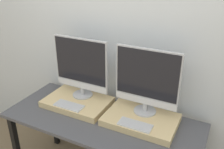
# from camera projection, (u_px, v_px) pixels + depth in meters

# --- Properties ---
(wall_back) EXTENTS (8.00, 0.04, 2.60)m
(wall_back) POSITION_uv_depth(u_px,v_px,m) (123.00, 48.00, 2.28)
(wall_back) COLOR silver
(wall_back) RESTS_ON ground_plane
(workbench) EXTENTS (1.71, 0.70, 0.78)m
(workbench) POSITION_uv_depth(u_px,v_px,m) (102.00, 127.00, 2.20)
(workbench) COLOR #47474C
(workbench) RESTS_ON ground_plane
(wooden_riser_left) EXTENTS (0.60, 0.40, 0.06)m
(wooden_riser_left) POSITION_uv_depth(u_px,v_px,m) (77.00, 102.00, 2.36)
(wooden_riser_left) COLOR #D6B77F
(wooden_riser_left) RESTS_ON workbench
(monitor_left) EXTENTS (0.54, 0.19, 0.57)m
(monitor_left) POSITION_uv_depth(u_px,v_px,m) (81.00, 66.00, 2.30)
(monitor_left) COLOR #B2B2B7
(monitor_left) RESTS_ON wooden_riser_left
(keyboard_left) EXTENTS (0.27, 0.11, 0.01)m
(keyboard_left) POSITION_uv_depth(u_px,v_px,m) (69.00, 105.00, 2.24)
(keyboard_left) COLOR silver
(keyboard_left) RESTS_ON wooden_riser_left
(wooden_riser_right) EXTENTS (0.60, 0.40, 0.06)m
(wooden_riser_right) POSITION_uv_depth(u_px,v_px,m) (141.00, 120.00, 2.10)
(wooden_riser_right) COLOR #D6B77F
(wooden_riser_right) RESTS_ON workbench
(monitor_right) EXTENTS (0.54, 0.19, 0.57)m
(monitor_right) POSITION_uv_depth(u_px,v_px,m) (147.00, 80.00, 2.04)
(monitor_right) COLOR #B2B2B7
(monitor_right) RESTS_ON wooden_riser_right
(keyboard_right) EXTENTS (0.27, 0.11, 0.01)m
(keyboard_right) POSITION_uv_depth(u_px,v_px,m) (135.00, 125.00, 1.98)
(keyboard_right) COLOR silver
(keyboard_right) RESTS_ON wooden_riser_right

